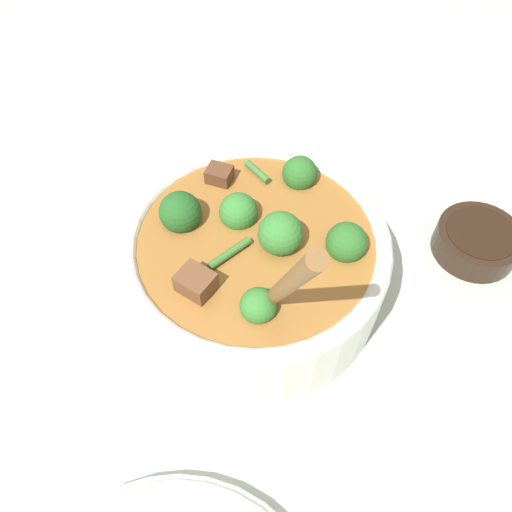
# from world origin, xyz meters

# --- Properties ---
(ground_plane) EXTENTS (4.00, 4.00, 0.00)m
(ground_plane) POSITION_xyz_m (0.00, 0.00, 0.00)
(ground_plane) COLOR #ADBCAD
(stew_bowl) EXTENTS (0.25, 0.26, 0.25)m
(stew_bowl) POSITION_xyz_m (0.00, -0.00, 0.05)
(stew_bowl) COLOR white
(stew_bowl) RESTS_ON ground_plane
(condiment_bowl) EXTENTS (0.09, 0.09, 0.03)m
(condiment_bowl) POSITION_xyz_m (0.22, 0.09, 0.02)
(condiment_bowl) COLOR black
(condiment_bowl) RESTS_ON ground_plane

